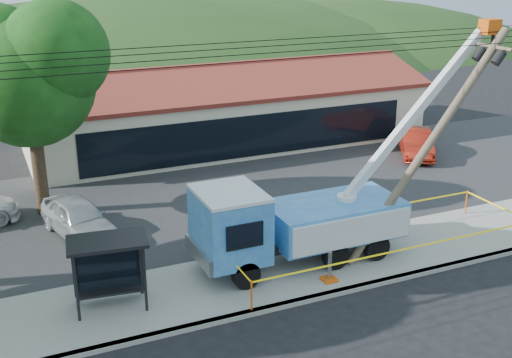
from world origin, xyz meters
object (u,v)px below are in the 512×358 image
Objects in this scene: car_silver at (81,237)px; car_red at (415,157)px; utility_truck at (295,219)px; leaning_pole at (435,135)px; bus_shelter at (108,256)px.

car_silver is 18.60m from car_red.
leaning_pole is (4.93, -1.00, 2.72)m from utility_truck.
leaning_pole is 13.96m from car_silver.
bus_shelter is at bearing -104.66° from car_silver.
leaning_pole is 1.84× the size of car_red.
bus_shelter is (-6.59, -0.32, 0.05)m from utility_truck.
utility_truck is 6.60m from bus_shelter.
car_silver is 0.98× the size of car_red.
leaning_pole reaches higher than car_silver.
bus_shelter reaches higher than car_red.
car_silver is at bearing 140.52° from utility_truck.
utility_truck is 1.43× the size of leaning_pole.
utility_truck is at bearing -113.52° from car_red.
utility_truck is 2.71× the size of car_silver.
bus_shelter is (-11.53, 0.68, -2.67)m from leaning_pole.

